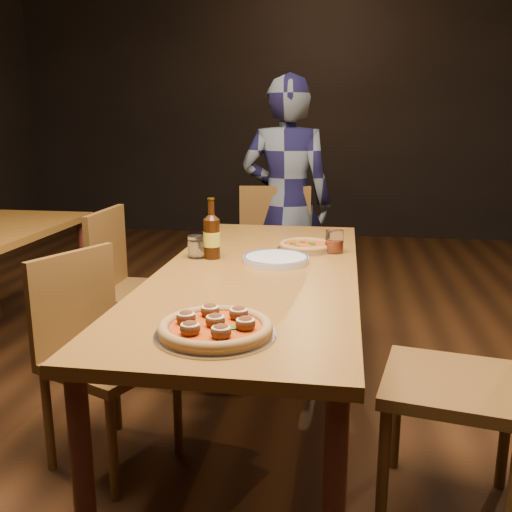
# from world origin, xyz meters

# --- Properties ---
(ground) EXTENTS (9.00, 9.00, 0.00)m
(ground) POSITION_xyz_m (0.00, 0.00, 0.00)
(ground) COLOR black
(table_main) EXTENTS (0.80, 2.00, 0.75)m
(table_main) POSITION_xyz_m (0.00, 0.00, 0.68)
(table_main) COLOR brown
(table_main) RESTS_ON ground
(chair_main_nw) EXTENTS (0.54, 0.54, 0.88)m
(chair_main_nw) POSITION_xyz_m (-0.54, -0.28, 0.44)
(chair_main_nw) COLOR brown
(chair_main_nw) RESTS_ON ground
(chair_main_sw) EXTENTS (0.44, 0.44, 0.94)m
(chair_main_sw) POSITION_xyz_m (-0.68, 0.52, 0.47)
(chair_main_sw) COLOR brown
(chair_main_sw) RESTS_ON ground
(chair_main_e) EXTENTS (0.53, 0.53, 0.98)m
(chair_main_e) POSITION_xyz_m (0.72, -0.38, 0.49)
(chair_main_e) COLOR brown
(chair_main_e) RESTS_ON ground
(chair_end) EXTENTS (0.51, 0.51, 0.98)m
(chair_end) POSITION_xyz_m (-0.07, 1.17, 0.49)
(chair_end) COLOR brown
(chair_end) RESTS_ON ground
(pizza_meatball) EXTENTS (0.35, 0.35, 0.06)m
(pizza_meatball) POSITION_xyz_m (-0.01, -0.73, 0.77)
(pizza_meatball) COLOR #B7B7BF
(pizza_meatball) RESTS_ON table_main
(pizza_margherita) EXTENTS (0.27, 0.27, 0.04)m
(pizza_margherita) POSITION_xyz_m (0.17, 0.40, 0.77)
(pizza_margherita) COLOR #B7B7BF
(pizza_margherita) RESTS_ON table_main
(plate_stack) EXTENTS (0.28, 0.28, 0.03)m
(plate_stack) POSITION_xyz_m (0.06, 0.13, 0.76)
(plate_stack) COLOR white
(plate_stack) RESTS_ON table_main
(beer_bottle) EXTENTS (0.07, 0.07, 0.26)m
(beer_bottle) POSITION_xyz_m (-0.23, 0.17, 0.84)
(beer_bottle) COLOR black
(beer_bottle) RESTS_ON table_main
(water_glass) EXTENTS (0.08, 0.08, 0.10)m
(water_glass) POSITION_xyz_m (-0.30, 0.17, 0.80)
(water_glass) COLOR white
(water_glass) RESTS_ON table_main
(amber_glass) EXTENTS (0.08, 0.08, 0.10)m
(amber_glass) POSITION_xyz_m (0.30, 0.36, 0.80)
(amber_glass) COLOR #A33912
(amber_glass) RESTS_ON table_main
(diner) EXTENTS (0.61, 0.42, 1.62)m
(diner) POSITION_xyz_m (-0.03, 1.44, 0.81)
(diner) COLOR black
(diner) RESTS_ON ground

